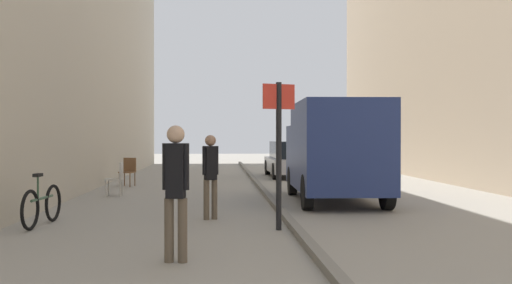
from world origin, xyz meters
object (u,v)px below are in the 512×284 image
Objects in this scene: pedestrian_main_foreground at (176,183)px; delivery_van at (335,149)px; parked_car at (291,159)px; cafe_chair_near_window at (128,170)px; bicycle_leaning at (42,205)px; pedestrian_mid_block at (210,171)px; street_sign_post at (279,142)px; cafe_chair_by_doorway at (117,176)px.

delivery_van is at bearing 70.58° from pedestrian_main_foreground.
pedestrian_main_foreground is 15.82m from parked_car.
delivery_van reaches higher than cafe_chair_near_window.
bicycle_leaning is at bearing -117.79° from parked_car.
pedestrian_mid_block is at bearing 126.38° from cafe_chair_near_window.
street_sign_post is at bearing -4.62° from bicycle_leaning.
pedestrian_main_foreground reaches higher than cafe_chair_near_window.
parked_car reaches higher than cafe_chair_by_doorway.
pedestrian_main_foreground is 4.22m from bicycle_leaning.
parked_car is at bearing -38.82° from cafe_chair_by_doorway.
street_sign_post is at bearing 130.34° from cafe_chair_near_window.
pedestrian_mid_block is 1.89m from street_sign_post.
parked_car is 7.13m from cafe_chair_near_window.
cafe_chair_by_doorway is at bearing -73.64° from street_sign_post.
cafe_chair_by_doorway is at bearing 99.57° from pedestrian_mid_block.
street_sign_post reaches higher than pedestrian_mid_block.
pedestrian_mid_block is 1.78× the size of cafe_chair_near_window.
pedestrian_main_foreground is 3.80m from pedestrian_mid_block.
pedestrian_main_foreground reaches higher than parked_car.
delivery_van reaches higher than pedestrian_mid_block.
delivery_van is at bearing -106.38° from cafe_chair_by_doorway.
delivery_van is 4.57m from street_sign_post.
delivery_van reaches higher than pedestrian_main_foreground.
parked_car is at bearing 68.20° from bicycle_leaning.
parked_car is at bearing -115.24° from street_sign_post.
parked_car is (3.54, 15.41, -0.32)m from pedestrian_main_foreground.
pedestrian_mid_block is 1.78× the size of cafe_chair_by_doorway.
pedestrian_main_foreground is 7.48m from delivery_van.
pedestrian_main_foreground reaches higher than pedestrian_mid_block.
cafe_chair_near_window is at bearing 89.61° from pedestrian_mid_block.
street_sign_post is 7.10m from cafe_chair_by_doorway.
bicycle_leaning reaches higher than cafe_chair_near_window.
pedestrian_mid_block is at bearing -105.90° from parked_car.
bicycle_leaning is (-4.30, 0.74, -1.16)m from street_sign_post.
parked_car is at bearing 54.45° from pedestrian_mid_block.
delivery_van is 7.13m from bicycle_leaning.
cafe_chair_by_doorway is (-5.72, 1.72, -0.78)m from delivery_van.
pedestrian_main_foreground reaches higher than cafe_chair_by_doorway.
cafe_chair_near_window and cafe_chair_by_doorway have the same top height.
delivery_van is 2.76× the size of bicycle_leaning.
parked_car is 2.39× the size of bicycle_leaning.
bicycle_leaning reaches higher than cafe_chair_by_doorway.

